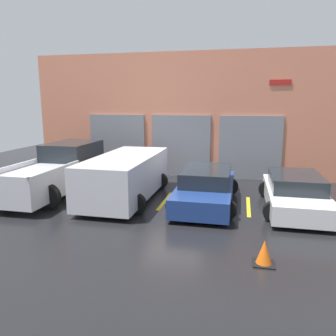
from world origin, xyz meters
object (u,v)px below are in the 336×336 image
pickup_truck (58,170)px  sedan_white (295,193)px  traffic_cone (264,253)px  sedan_side (126,175)px  van_right (206,187)px

pickup_truck → sedan_white: (8.71, -0.31, -0.30)m
traffic_cone → sedan_side: bearing=138.5°
sedan_side → van_right: size_ratio=1.10×
sedan_white → sedan_side: (-5.80, -0.02, 0.31)m
van_right → sedan_white: bearing=-0.0°
sedan_white → sedan_side: sedan_side is taller
sedan_side → van_right: sedan_side is taller
sedan_white → van_right: van_right is taller
pickup_truck → sedan_side: size_ratio=1.11×
pickup_truck → sedan_white: bearing=-2.0°
traffic_cone → pickup_truck: bearing=149.6°
sedan_white → traffic_cone: sedan_white is taller
pickup_truck → traffic_cone: (7.51, -4.41, -0.59)m
sedan_side → traffic_cone: bearing=-41.5°
sedan_white → sedan_side: size_ratio=0.84×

